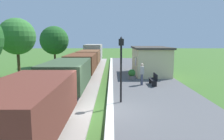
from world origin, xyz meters
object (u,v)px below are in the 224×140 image
(freight_train, at_px, (84,63))
(person_waiting, at_px, (143,73))
(bench_near_hut, at_px, (155,79))
(potted_planter, at_px, (133,74))
(tree_trackside_far, at_px, (18,37))
(lamp_post_near, at_px, (122,57))
(tree_field_left, at_px, (55,40))
(station_hut, at_px, (151,60))
(bench_down_platform, at_px, (139,65))

(freight_train, xyz_separation_m, person_waiting, (5.22, -4.56, -0.28))
(freight_train, bearing_deg, bench_near_hut, -36.58)
(freight_train, bearing_deg, person_waiting, -41.11)
(potted_planter, height_order, tree_trackside_far, tree_trackside_far)
(person_waiting, relative_size, lamp_post_near, 0.46)
(tree_field_left, bearing_deg, station_hut, -34.13)
(station_hut, height_order, bench_down_platform, station_hut)
(person_waiting, xyz_separation_m, potted_planter, (-0.58, 2.21, -0.46))
(lamp_post_near, bearing_deg, bench_down_platform, 78.97)
(tree_trackside_far, bearing_deg, person_waiting, -21.84)
(freight_train, xyz_separation_m, bench_near_hut, (6.16, -4.57, -0.74))
(lamp_post_near, distance_m, tree_trackside_far, 13.50)
(bench_near_hut, distance_m, bench_down_platform, 9.56)
(bench_down_platform, bearing_deg, tree_field_left, 161.74)
(bench_down_platform, bearing_deg, potted_planter, -101.67)
(freight_train, relative_size, tree_field_left, 5.83)
(bench_down_platform, height_order, lamp_post_near, lamp_post_near)
(freight_train, bearing_deg, tree_trackside_far, 179.23)
(potted_planter, bearing_deg, lamp_post_near, -100.34)
(bench_down_platform, relative_size, person_waiting, 0.88)
(tree_trackside_far, bearing_deg, potted_planter, -12.48)
(tree_field_left, bearing_deg, person_waiting, -52.18)
(bench_down_platform, distance_m, lamp_post_near, 14.56)
(freight_train, xyz_separation_m, potted_planter, (4.64, -2.35, -0.74))
(bench_near_hut, relative_size, tree_field_left, 0.27)
(freight_train, relative_size, person_waiting, 19.06)
(bench_down_platform, relative_size, lamp_post_near, 0.41)
(bench_near_hut, xyz_separation_m, tree_trackside_far, (-12.52, 4.66, 3.33))
(potted_planter, relative_size, tree_trackside_far, 0.16)
(freight_train, height_order, tree_field_left, tree_field_left)
(bench_near_hut, bearing_deg, bench_down_platform, 90.00)
(station_hut, distance_m, potted_planter, 3.81)
(tree_trackside_far, bearing_deg, bench_down_platform, 21.39)
(bench_near_hut, distance_m, potted_planter, 2.69)
(person_waiting, xyz_separation_m, tree_field_left, (-10.29, 13.25, 2.45))
(station_hut, relative_size, tree_field_left, 1.04)
(bench_near_hut, bearing_deg, person_waiting, 179.10)
(station_hut, relative_size, person_waiting, 3.39)
(freight_train, height_order, station_hut, station_hut)
(tree_trackside_far, bearing_deg, bench_near_hut, -20.40)
(freight_train, bearing_deg, lamp_post_near, -69.62)
(lamp_post_near, bearing_deg, tree_trackside_far, 136.57)
(station_hut, height_order, person_waiting, station_hut)
(person_waiting, distance_m, tree_trackside_far, 12.81)
(bench_down_platform, bearing_deg, bench_near_hut, -90.00)
(bench_near_hut, distance_m, tree_field_left, 17.62)
(bench_near_hut, xyz_separation_m, person_waiting, (-0.94, 0.01, 0.46))
(freight_train, distance_m, person_waiting, 6.94)
(freight_train, distance_m, lamp_post_near, 9.86)
(tree_field_left, bearing_deg, freight_train, -59.78)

